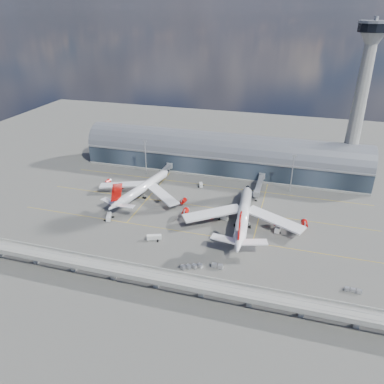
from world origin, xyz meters
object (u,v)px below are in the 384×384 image
(airliner_left, at_px, (142,189))
(cargo_train_0, at_px, (217,266))
(service_truck_2, at_px, (154,237))
(service_truck_1, at_px, (223,217))
(floodlight_mast_left, at_px, (146,157))
(floodlight_mast_right, at_px, (292,173))
(service_truck_3, at_px, (278,228))
(cargo_train_1, at_px, (191,266))
(airliner_right, at_px, (243,215))
(control_tower, at_px, (359,106))
(service_truck_5, at_px, (253,194))
(cargo_train_2, at_px, (353,290))
(service_truck_0, at_px, (109,217))
(service_truck_4, at_px, (201,185))

(airliner_left, relative_size, cargo_train_0, 11.23)
(service_truck_2, bearing_deg, service_truck_1, -63.96)
(service_truck_1, bearing_deg, floodlight_mast_left, 69.89)
(airliner_left, bearing_deg, floodlight_mast_right, 32.02)
(floodlight_mast_left, xyz_separation_m, airliner_left, (10.57, -33.00, -8.05))
(service_truck_3, height_order, cargo_train_1, service_truck_3)
(airliner_right, relative_size, service_truck_3, 10.30)
(control_tower, distance_m, floodlight_mast_left, 143.01)
(cargo_train_1, bearing_deg, service_truck_5, 12.77)
(floodlight_mast_right, height_order, cargo_train_2, floodlight_mast_right)
(floodlight_mast_right, bearing_deg, cargo_train_0, -107.14)
(service_truck_0, distance_m, service_truck_3, 93.66)
(service_truck_3, distance_m, cargo_train_1, 56.03)
(service_truck_2, xyz_separation_m, service_truck_3, (60.57, 26.22, 0.26))
(service_truck_1, bearing_deg, service_truck_3, -82.49)
(control_tower, bearing_deg, service_truck_0, -144.82)
(service_truck_4, bearing_deg, airliner_right, -69.10)
(service_truck_4, relative_size, cargo_train_0, 0.88)
(cargo_train_1, bearing_deg, airliner_left, 64.10)
(service_truck_3, bearing_deg, airliner_left, 174.58)
(service_truck_0, height_order, service_truck_5, service_truck_0)
(service_truck_2, bearing_deg, cargo_train_2, -117.38)
(service_truck_0, relative_size, cargo_train_2, 1.04)
(control_tower, relative_size, service_truck_5, 18.27)
(service_truck_4, xyz_separation_m, cargo_train_0, (29.53, -81.27, -0.33))
(service_truck_0, bearing_deg, cargo_train_2, -31.26)
(airliner_right, distance_m, service_truck_5, 36.97)
(cargo_train_2, bearing_deg, airliner_right, 49.16)
(floodlight_mast_right, height_order, cargo_train_0, floodlight_mast_right)
(service_truck_3, xyz_separation_m, cargo_train_0, (-24.21, -39.74, -0.67))
(airliner_left, distance_m, service_truck_1, 56.86)
(airliner_left, relative_size, service_truck_1, 10.27)
(service_truck_1, xyz_separation_m, service_truck_4, (-23.01, 37.50, -0.34))
(service_truck_1, distance_m, cargo_train_2, 78.25)
(airliner_right, relative_size, cargo_train_2, 10.11)
(cargo_train_0, bearing_deg, service_truck_3, -32.73)
(airliner_right, height_order, service_truck_0, airliner_right)
(service_truck_2, distance_m, cargo_train_1, 30.26)
(floodlight_mast_left, xyz_separation_m, airliner_right, (77.26, -49.11, -7.70))
(service_truck_5, bearing_deg, service_truck_3, -122.66)
(service_truck_4, relative_size, cargo_train_1, 0.49)
(airliner_left, bearing_deg, cargo_train_0, -30.96)
(airliner_right, xyz_separation_m, service_truck_1, (-11.53, 2.90, -4.25))
(control_tower, relative_size, service_truck_4, 20.62)
(airliner_left, relative_size, service_truck_0, 8.61)
(floodlight_mast_left, bearing_deg, floodlight_mast_right, 0.00)
(floodlight_mast_right, bearing_deg, service_truck_3, -94.03)
(service_truck_2, xyz_separation_m, cargo_train_0, (36.36, -13.52, -0.41))
(airliner_right, bearing_deg, service_truck_3, -8.13)
(service_truck_3, bearing_deg, service_truck_4, 148.24)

